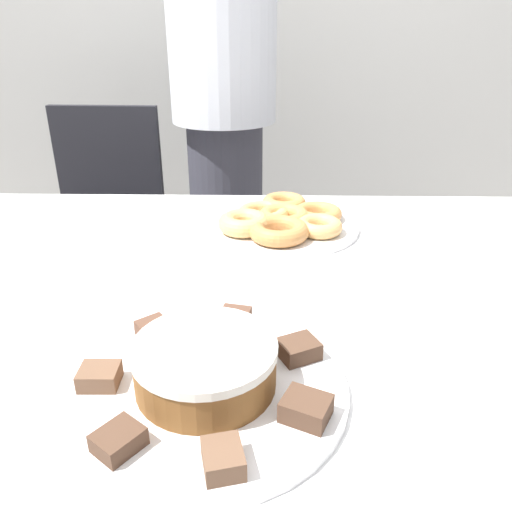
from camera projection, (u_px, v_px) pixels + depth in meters
The scene contains 21 objects.
table at pixel (252, 323), 0.93m from camera, with size 1.51×1.06×0.72m.
person_standing at pixel (224, 106), 1.72m from camera, with size 0.36×0.36×1.70m.
office_chair_left at pixel (105, 242), 1.84m from camera, with size 0.45×0.45×0.89m.
plate_cake at pixel (206, 387), 0.65m from camera, with size 0.37×0.37×0.01m.
plate_donuts at pixel (284, 226), 1.16m from camera, with size 0.35×0.35×0.01m.
frosted_cake at pixel (205, 364), 0.63m from camera, with size 0.18×0.18×0.06m.
lamington_0 at pixel (306, 408), 0.58m from camera, with size 0.07×0.06×0.03m.
lamington_1 at pixel (298, 349), 0.69m from camera, with size 0.07×0.06×0.03m.
lamington_2 at pixel (234, 320), 0.76m from camera, with size 0.05×0.06×0.03m.
lamington_3 at pixel (155, 330), 0.74m from camera, with size 0.07×0.07×0.02m.
lamington_4 at pixel (100, 376), 0.64m from camera, with size 0.05×0.04×0.02m.
lamington_5 at pixel (119, 440), 0.54m from camera, with size 0.06×0.07×0.02m.
lamington_6 at pixel (223, 459), 0.52m from camera, with size 0.05×0.06×0.03m.
donut_0 at pixel (284, 217), 1.15m from camera, with size 0.12×0.12×0.03m.
donut_1 at pixel (279, 231), 1.07m from camera, with size 0.13×0.13×0.04m.
donut_2 at pixel (319, 226), 1.10m from camera, with size 0.10×0.10×0.03m.
donut_3 at pixel (318, 213), 1.18m from camera, with size 0.11×0.11×0.03m.
donut_4 at pixel (284, 203), 1.25m from camera, with size 0.11×0.11×0.03m.
donut_5 at pixel (263, 213), 1.18m from camera, with size 0.12×0.12×0.03m.
donut_6 at pixel (244, 223), 1.11m from camera, with size 0.12×0.12×0.04m.
napkin at pixel (453, 284), 0.90m from camera, with size 0.16×0.14×0.01m.
Camera 1 is at (0.02, -0.79, 1.15)m, focal length 35.00 mm.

